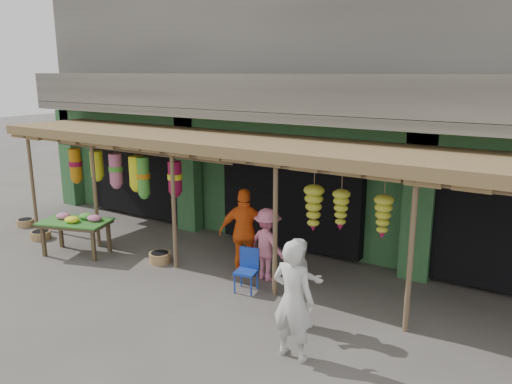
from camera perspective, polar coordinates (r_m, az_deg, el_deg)
The scene contains 12 objects.
ground at distance 10.38m, azimuth -2.09°, elevation -9.94°, with size 80.00×80.00×0.00m, color #514C47.
building at distance 13.80m, azimuth 9.67°, elevation 10.19°, with size 16.40×6.80×7.00m.
awning at distance 10.38m, azimuth -0.27°, elevation 4.96°, with size 14.00×2.70×2.79m.
flower_table at distance 12.25m, azimuth -19.83°, elevation -3.30°, with size 1.77×1.36×0.93m.
blue_chair at distance 9.74m, azimuth -0.99°, elevation -8.59°, with size 0.48×0.48×0.83m.
basket_left at distance 15.15m, azimuth -24.85°, elevation -3.19°, with size 0.46×0.46×0.19m, color #9B7F46.
basket_mid at distance 13.87m, azimuth -23.40°, elevation -4.53°, with size 0.50×0.50×0.19m, color #A5734A.
basket_right at distance 11.41m, azimuth -10.93°, elevation -7.37°, with size 0.48×0.48×0.22m, color #A8834E.
person_front at distance 7.42m, azimuth 4.26°, elevation -12.20°, with size 0.67×0.44×1.84m, color silver.
person_right at distance 8.27m, azimuth 5.06°, elevation -10.51°, with size 0.75×0.59×1.55m, color silver.
person_vendor at distance 10.26m, azimuth -1.25°, elevation -4.68°, with size 1.09×0.45×1.85m, color orange.
person_shopper at distance 10.12m, azimuth 1.34°, elevation -6.02°, with size 0.97×0.56×1.50m, color pink.
Camera 1 is at (5.50, -7.76, 4.14)m, focal length 35.00 mm.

